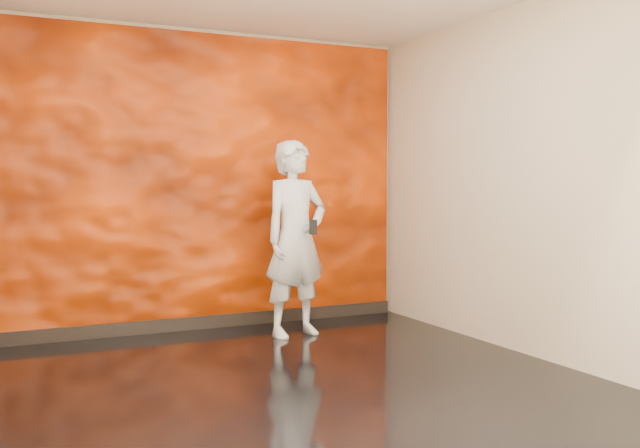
{
  "coord_description": "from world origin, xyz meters",
  "views": [
    {
      "loc": [
        -1.9,
        -4.54,
        1.37
      ],
      "look_at": [
        0.69,
        0.93,
        1.02
      ],
      "focal_mm": 40.0,
      "sensor_mm": 36.0,
      "label": 1
    }
  ],
  "objects": [
    {
      "name": "feature_wall",
      "position": [
        0.0,
        1.96,
        1.38
      ],
      "size": [
        3.9,
        0.06,
        2.75
      ],
      "primitive_type": "cube",
      "color": "#FE4500",
      "rests_on": "ground"
    },
    {
      "name": "baseboard",
      "position": [
        0.0,
        1.92,
        0.06
      ],
      "size": [
        3.9,
        0.04,
        0.12
      ],
      "primitive_type": "cube",
      "color": "black",
      "rests_on": "ground"
    },
    {
      "name": "phone",
      "position": [
        0.68,
        1.03,
        0.99
      ],
      "size": [
        0.07,
        0.04,
        0.13
      ],
      "primitive_type": "cube",
      "rotation": [
        0.0,
        0.0,
        -0.41
      ],
      "color": "black",
      "rests_on": "man"
    },
    {
      "name": "room",
      "position": [
        0.0,
        0.0,
        1.4
      ],
      "size": [
        4.02,
        4.02,
        2.81
      ],
      "color": "black",
      "rests_on": "ground"
    },
    {
      "name": "man",
      "position": [
        0.62,
        1.29,
        0.87
      ],
      "size": [
        0.71,
        0.54,
        1.75
      ],
      "primitive_type": "imported",
      "rotation": [
        0.0,
        0.0,
        0.21
      ],
      "color": "#A7ABB7",
      "rests_on": "ground"
    }
  ]
}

